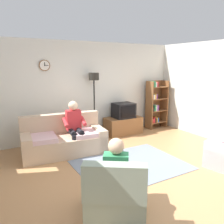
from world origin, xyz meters
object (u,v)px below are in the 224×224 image
object	(u,v)px
floor_lamp	(94,87)
person_in_left_armchair	(116,171)
tv	(124,110)
armchair_near_window	(116,195)
person_on_couch	(75,124)
bookshelf	(155,104)
tv_stand	(123,126)
couch	(64,140)

from	to	relation	value
floor_lamp	person_in_left_armchair	bearing A→B (deg)	-110.48
tv	armchair_near_window	size ratio (longest dim) A/B	0.51
person_on_couch	armchair_near_window	bearing A→B (deg)	-97.86
bookshelf	floor_lamp	xyz separation A→B (m)	(-2.20, 0.03, 0.67)
floor_lamp	tv_stand	bearing A→B (deg)	-6.24
tv	bookshelf	bearing A→B (deg)	4.31
tv_stand	tv	size ratio (longest dim) A/B	1.83
bookshelf	floor_lamp	bearing A→B (deg)	179.32
tv_stand	armchair_near_window	size ratio (longest dim) A/B	0.93
couch	floor_lamp	size ratio (longest dim) A/B	1.07
couch	armchair_near_window	world-z (taller)	same
person_on_couch	person_in_left_armchair	size ratio (longest dim) A/B	1.11
person_on_couch	person_in_left_armchair	bearing A→B (deg)	-96.92
couch	armchair_near_window	size ratio (longest dim) A/B	1.69
couch	floor_lamp	xyz separation A→B (m)	(1.15, 0.70, 1.14)
tv	person_on_couch	world-z (taller)	person_on_couch
floor_lamp	person_on_couch	distance (m)	1.43
floor_lamp	tv	bearing A→B (deg)	-7.77
tv_stand	person_in_left_armchair	distance (m)	3.75
couch	tv_stand	world-z (taller)	couch
tv	bookshelf	world-z (taller)	bookshelf
couch	bookshelf	bearing A→B (deg)	11.38
armchair_near_window	bookshelf	bearing A→B (deg)	43.27
tv_stand	tv	distance (m)	0.48
tv	person_in_left_armchair	distance (m)	3.72
floor_lamp	person_in_left_armchair	xyz separation A→B (m)	(-1.19, -3.19, -0.85)
tv_stand	armchair_near_window	world-z (taller)	armchair_near_window
couch	person_on_couch	distance (m)	0.47
tv	bookshelf	size ratio (longest dim) A/B	0.39
armchair_near_window	person_on_couch	xyz separation A→B (m)	(0.34, 2.45, 0.41)
person_on_couch	floor_lamp	bearing A→B (deg)	41.88
tv	person_on_couch	distance (m)	1.93
bookshelf	tv_stand	bearing A→B (deg)	-176.77
tv	tv_stand	bearing A→B (deg)	90.00
couch	tv_stand	bearing A→B (deg)	16.31
tv_stand	person_in_left_armchair	bearing A→B (deg)	-124.14
bookshelf	floor_lamp	size ratio (longest dim) A/B	0.84
couch	tv_stand	distance (m)	2.14
tv_stand	person_in_left_armchair	xyz separation A→B (m)	(-2.10, -3.09, 0.35)
tv_stand	tv	xyz separation A→B (m)	(-0.00, -0.02, 0.47)
person_in_left_armchair	floor_lamp	bearing A→B (deg)	69.52
tv_stand	person_on_couch	world-z (taller)	person_on_couch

